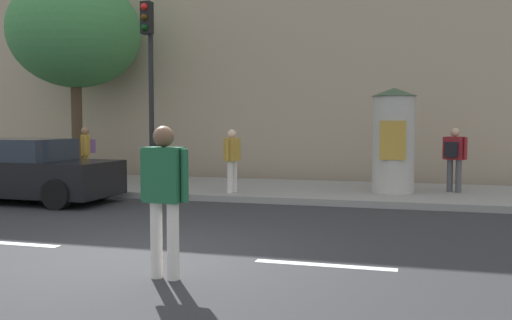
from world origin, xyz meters
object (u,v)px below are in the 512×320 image
(pedestrian_tallest, at_px, (454,154))
(pedestrian_in_red_top, at_px, (164,189))
(pedestrian_in_dark_shirt, at_px, (87,150))
(pedestrian_with_backpack, at_px, (232,156))
(street_tree, at_px, (75,32))
(parked_car_red, at_px, (19,171))
(pedestrian_in_light_jacket, at_px, (156,151))
(traffic_light, at_px, (149,66))
(poster_column, at_px, (393,139))

(pedestrian_tallest, bearing_deg, pedestrian_in_red_top, -114.10)
(pedestrian_in_dark_shirt, bearing_deg, pedestrian_with_backpack, -7.81)
(pedestrian_tallest, bearing_deg, street_tree, 176.22)
(pedestrian_tallest, distance_m, parked_car_red, 10.19)
(pedestrian_with_backpack, relative_size, pedestrian_in_dark_shirt, 0.97)
(pedestrian_in_light_jacket, xyz_separation_m, pedestrian_tallest, (7.62, 0.30, 0.02))
(pedestrian_with_backpack, relative_size, pedestrian_tallest, 0.98)
(pedestrian_in_red_top, bearing_deg, street_tree, 128.21)
(pedestrian_in_red_top, relative_size, pedestrian_tallest, 1.15)
(traffic_light, relative_size, pedestrian_in_red_top, 2.54)
(poster_column, bearing_deg, pedestrian_in_light_jacket, 178.80)
(poster_column, height_order, pedestrian_in_dark_shirt, poster_column)
(traffic_light, relative_size, parked_car_red, 0.99)
(pedestrian_in_red_top, bearing_deg, traffic_light, 117.74)
(traffic_light, height_order, street_tree, street_tree)
(pedestrian_tallest, bearing_deg, pedestrian_with_backpack, -163.47)
(pedestrian_tallest, xyz_separation_m, parked_car_red, (-9.65, -3.25, -0.36))
(pedestrian_in_dark_shirt, bearing_deg, traffic_light, -22.33)
(parked_car_red, bearing_deg, pedestrian_in_red_top, -39.85)
(traffic_light, bearing_deg, parked_car_red, -152.51)
(pedestrian_tallest, bearing_deg, traffic_light, -165.01)
(pedestrian_in_light_jacket, bearing_deg, pedestrian_in_red_top, -63.56)
(pedestrian_in_light_jacket, relative_size, pedestrian_in_dark_shirt, 0.97)
(traffic_light, distance_m, pedestrian_in_light_jacket, 2.71)
(pedestrian_in_light_jacket, height_order, pedestrian_in_dark_shirt, pedestrian_in_dark_shirt)
(poster_column, distance_m, pedestrian_in_light_jacket, 6.24)
(pedestrian_with_backpack, bearing_deg, pedestrian_tallest, 16.53)
(traffic_light, xyz_separation_m, pedestrian_in_light_jacket, (-0.60, 1.58, -2.12))
(poster_column, xyz_separation_m, pedestrian_in_red_top, (-2.28, -7.80, -0.36))
(pedestrian_with_backpack, bearing_deg, parked_car_red, -159.16)
(street_tree, height_order, pedestrian_in_red_top, street_tree)
(pedestrian_with_backpack, distance_m, pedestrian_tallest, 5.29)
(poster_column, xyz_separation_m, parked_car_red, (-8.25, -2.82, -0.71))
(pedestrian_in_red_top, bearing_deg, pedestrian_with_backpack, 101.68)
(traffic_light, relative_size, pedestrian_in_light_jacket, 2.99)
(traffic_light, relative_size, poster_column, 1.81)
(pedestrian_in_dark_shirt, bearing_deg, street_tree, 129.73)
(street_tree, height_order, parked_car_red, street_tree)
(poster_column, relative_size, parked_car_red, 0.55)
(pedestrian_tallest, relative_size, parked_car_red, 0.34)
(traffic_light, distance_m, pedestrian_in_red_top, 7.48)
(traffic_light, bearing_deg, poster_column, 14.46)
(traffic_light, xyz_separation_m, pedestrian_in_dark_shirt, (-2.35, 0.96, -2.09))
(pedestrian_in_red_top, height_order, parked_car_red, pedestrian_in_red_top)
(pedestrian_in_red_top, distance_m, pedestrian_in_dark_shirt, 9.26)
(traffic_light, distance_m, pedestrian_tallest, 7.56)
(street_tree, bearing_deg, poster_column, -6.97)
(street_tree, height_order, pedestrian_tallest, street_tree)
(parked_car_red, bearing_deg, pedestrian_in_light_jacket, 55.50)
(poster_column, bearing_deg, parked_car_red, -161.14)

